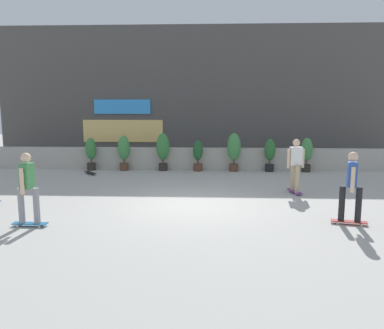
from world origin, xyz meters
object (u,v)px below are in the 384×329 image
(potted_plant_2, at_px, (163,149))
(potted_plant_5, at_px, (270,153))
(potted_plant_6, at_px, (307,152))
(skater_by_wall_left, at_px, (351,185))
(skater_mid_plaza, at_px, (296,164))
(potted_plant_0, at_px, (91,152))
(skateboard_near_camera, at_px, (90,173))
(potted_plant_1, at_px, (124,150))
(potted_plant_3, at_px, (198,154))
(potted_plant_4, at_px, (234,149))
(skater_by_wall_right, at_px, (28,186))

(potted_plant_2, xyz_separation_m, potted_plant_5, (4.39, 0.00, -0.15))
(potted_plant_6, relative_size, skater_by_wall_left, 0.82)
(skater_mid_plaza, xyz_separation_m, skater_by_wall_left, (0.61, -3.15, 0.00))
(potted_plant_0, bearing_deg, potted_plant_5, 0.00)
(potted_plant_0, relative_size, skater_mid_plaza, 0.80)
(potted_plant_2, relative_size, skateboard_near_camera, 2.08)
(potted_plant_6, distance_m, skater_mid_plaza, 4.18)
(potted_plant_1, height_order, potted_plant_3, potted_plant_1)
(potted_plant_2, bearing_deg, skater_by_wall_left, -53.88)
(skater_by_wall_left, xyz_separation_m, skateboard_near_camera, (-7.98, 6.14, -0.88))
(potted_plant_4, distance_m, potted_plant_6, 2.95)
(potted_plant_2, distance_m, potted_plant_3, 1.47)
(skater_by_wall_left, bearing_deg, potted_plant_3, 117.74)
(skater_by_wall_right, relative_size, skateboard_near_camera, 2.26)
(potted_plant_0, height_order, potted_plant_6, potted_plant_6)
(potted_plant_4, xyz_separation_m, skateboard_near_camera, (-5.71, -0.98, -0.86))
(potted_plant_0, distance_m, potted_plant_3, 4.47)
(potted_plant_3, relative_size, potted_plant_4, 0.80)
(skater_mid_plaza, xyz_separation_m, skateboard_near_camera, (-7.37, 3.00, -0.88))
(potted_plant_2, height_order, potted_plant_5, potted_plant_2)
(skater_by_wall_right, bearing_deg, potted_plant_6, 43.50)
(skater_by_wall_left, bearing_deg, potted_plant_6, 84.54)
(skater_by_wall_right, bearing_deg, skater_by_wall_left, 3.87)
(skateboard_near_camera, bearing_deg, potted_plant_6, 6.43)
(potted_plant_1, relative_size, skater_by_wall_left, 0.86)
(potted_plant_2, xyz_separation_m, skateboard_near_camera, (-2.78, -0.98, -0.85))
(potted_plant_5, bearing_deg, skater_mid_plaza, -87.13)
(potted_plant_3, distance_m, potted_plant_4, 1.49)
(potted_plant_2, distance_m, potted_plant_4, 2.93)
(skater_by_wall_left, bearing_deg, skater_mid_plaza, 100.89)
(potted_plant_1, distance_m, potted_plant_6, 7.51)
(potted_plant_1, bearing_deg, potted_plant_0, 180.00)
(potted_plant_4, height_order, skater_by_wall_left, skater_by_wall_left)
(potted_plant_1, distance_m, skater_mid_plaza, 7.38)
(potted_plant_3, xyz_separation_m, skater_by_wall_left, (3.74, -7.12, 0.25))
(skateboard_near_camera, bearing_deg, potted_plant_2, 19.33)
(skater_mid_plaza, distance_m, skater_by_wall_right, 7.66)
(potted_plant_4, xyz_separation_m, potted_plant_6, (2.95, 0.00, -0.13))
(skater_by_wall_left, bearing_deg, skateboard_near_camera, 142.39)
(potted_plant_1, distance_m, skater_by_wall_left, 9.86)
(potted_plant_0, xyz_separation_m, potted_plant_1, (1.39, -0.00, 0.07))
(potted_plant_0, height_order, potted_plant_4, potted_plant_4)
(potted_plant_2, distance_m, skater_by_wall_right, 7.91)
(potted_plant_6, height_order, skater_mid_plaza, skater_mid_plaza)
(potted_plant_6, distance_m, skateboard_near_camera, 8.74)
(potted_plant_0, relative_size, potted_plant_4, 0.86)
(potted_plant_0, height_order, skater_by_wall_right, skater_by_wall_right)
(skater_by_wall_right, bearing_deg, potted_plant_5, 49.34)
(potted_plant_3, xyz_separation_m, skater_by_wall_right, (-3.60, -7.62, 0.25))
(potted_plant_6, bearing_deg, potted_plant_0, 180.00)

